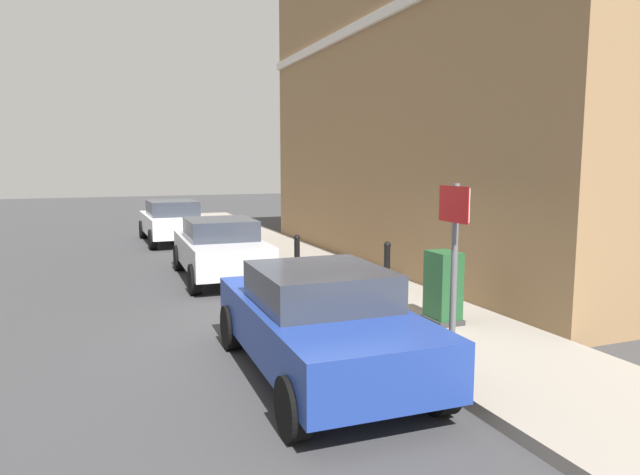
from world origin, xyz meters
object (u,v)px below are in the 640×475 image
(car_silver, at_px, (220,248))
(utility_cabinet, at_px, (443,290))
(car_blue, at_px, (320,321))
(bollard_near_cabinet, at_px, (387,266))
(bollard_far_kerb, at_px, (297,257))
(street_sign, at_px, (454,248))
(car_white, at_px, (172,221))

(car_silver, relative_size, utility_cabinet, 3.46)
(car_blue, relative_size, car_silver, 1.03)
(bollard_near_cabinet, bearing_deg, bollard_far_kerb, 127.62)
(car_silver, distance_m, street_sign, 7.43)
(utility_cabinet, bearing_deg, car_blue, -156.86)
(utility_cabinet, distance_m, bollard_near_cabinet, 2.06)
(car_silver, bearing_deg, street_sign, -167.88)
(utility_cabinet, bearing_deg, car_white, 102.42)
(car_white, bearing_deg, car_silver, -179.01)
(car_white, bearing_deg, bollard_near_cabinet, -165.68)
(car_silver, distance_m, utility_cabinet, 5.97)
(bollard_near_cabinet, bearing_deg, car_blue, -130.05)
(car_white, bearing_deg, street_sign, -174.51)
(car_white, xyz_separation_m, bollard_far_kerb, (1.51, -8.45, -0.04))
(utility_cabinet, relative_size, street_sign, 0.50)
(car_blue, height_order, bollard_far_kerb, car_blue)
(car_silver, distance_m, bollard_near_cabinet, 4.23)
(car_white, height_order, utility_cabinet, car_white)
(utility_cabinet, distance_m, street_sign, 2.31)
(car_white, relative_size, bollard_near_cabinet, 3.92)
(car_silver, bearing_deg, utility_cabinet, -154.45)
(bollard_far_kerb, bearing_deg, bollard_near_cabinet, -52.38)
(car_blue, xyz_separation_m, car_silver, (0.11, 6.54, 0.01))
(car_blue, height_order, bollard_near_cabinet, car_blue)
(car_blue, distance_m, car_silver, 6.54)
(car_blue, distance_m, bollard_near_cabinet, 4.12)
(car_white, relative_size, utility_cabinet, 3.55)
(bollard_near_cabinet, relative_size, bollard_far_kerb, 1.00)
(car_white, distance_m, utility_cabinet, 12.44)
(car_white, distance_m, street_sign, 14.07)
(bollard_far_kerb, distance_m, street_sign, 5.59)
(street_sign, bearing_deg, utility_cabinet, 59.16)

